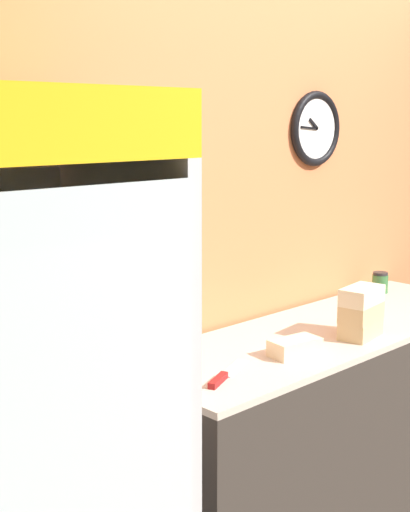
% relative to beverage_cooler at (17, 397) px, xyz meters
% --- Properties ---
extents(wall_back, '(5.20, 0.09, 2.70)m').
position_rel_beverage_cooler_xyz_m(wall_back, '(1.47, 0.35, 0.32)').
color(wall_back, '#D17547').
rests_on(wall_back, ground_plane).
extents(prep_counter, '(1.96, 0.62, 0.94)m').
position_rel_beverage_cooler_xyz_m(prep_counter, '(1.47, -0.02, -0.56)').
color(prep_counter, '#332D28').
rests_on(prep_counter, ground_plane).
extents(beverage_cooler, '(0.75, 0.68, 1.89)m').
position_rel_beverage_cooler_xyz_m(beverage_cooler, '(0.00, 0.00, 0.00)').
color(beverage_cooler, '#B2B7BC').
rests_on(beverage_cooler, ground_plane).
extents(sandwich_stack_bottom, '(0.22, 0.14, 0.07)m').
position_rel_beverage_cooler_xyz_m(sandwich_stack_bottom, '(1.45, -0.18, -0.06)').
color(sandwich_stack_bottom, tan).
rests_on(sandwich_stack_bottom, prep_counter).
extents(sandwich_stack_middle, '(0.22, 0.14, 0.07)m').
position_rel_beverage_cooler_xyz_m(sandwich_stack_middle, '(1.45, -0.18, 0.01)').
color(sandwich_stack_middle, tan).
rests_on(sandwich_stack_middle, sandwich_stack_bottom).
extents(sandwich_stack_top, '(0.22, 0.14, 0.07)m').
position_rel_beverage_cooler_xyz_m(sandwich_stack_top, '(1.45, -0.18, 0.08)').
color(sandwich_stack_top, beige).
rests_on(sandwich_stack_top, sandwich_stack_middle).
extents(sandwich_flat_left, '(0.21, 0.13, 0.06)m').
position_rel_beverage_cooler_xyz_m(sandwich_flat_left, '(1.08, -0.14, -0.06)').
color(sandwich_flat_left, beige).
rests_on(sandwich_flat_left, prep_counter).
extents(chefs_knife, '(0.30, 0.16, 0.02)m').
position_rel_beverage_cooler_xyz_m(chefs_knife, '(0.71, -0.13, -0.08)').
color(chefs_knife, silver).
rests_on(chefs_knife, prep_counter).
extents(condiment_jar, '(0.08, 0.08, 0.11)m').
position_rel_beverage_cooler_xyz_m(condiment_jar, '(2.17, 0.18, -0.04)').
color(condiment_jar, '#336B38').
rests_on(condiment_jar, prep_counter).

